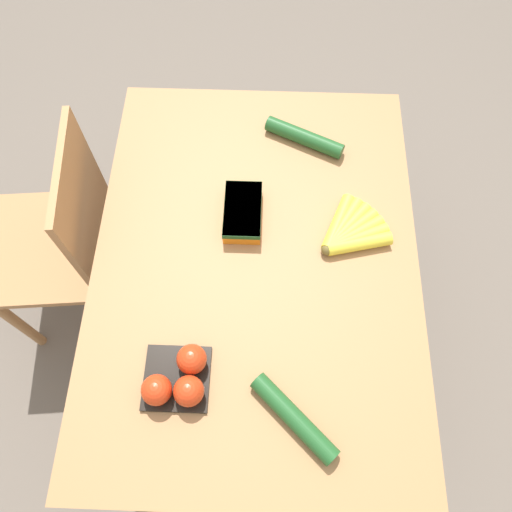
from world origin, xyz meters
The scene contains 8 objects.
ground_plane centered at (0.00, 0.00, 0.00)m, with size 12.00×12.00×0.00m, color #665B51.
dining_table centered at (0.00, 0.00, 0.63)m, with size 1.22×0.87×0.73m.
chair centered at (0.16, 0.64, 0.48)m, with size 0.46×0.44×0.90m.
banana_bunch centered at (0.09, -0.25, 0.75)m, with size 0.19×0.19×0.04m.
tomato_pack centered at (-0.33, 0.17, 0.77)m, with size 0.16×0.16×0.08m.
carrot_bag centered at (0.14, 0.04, 0.76)m, with size 0.18×0.10×0.05m.
cucumber_near centered at (-0.41, -0.10, 0.75)m, with size 0.20×0.21×0.05m.
cucumber_far centered at (0.41, -0.13, 0.75)m, with size 0.14×0.24×0.05m.
Camera 1 is at (-0.58, -0.02, 1.94)m, focal length 35.00 mm.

